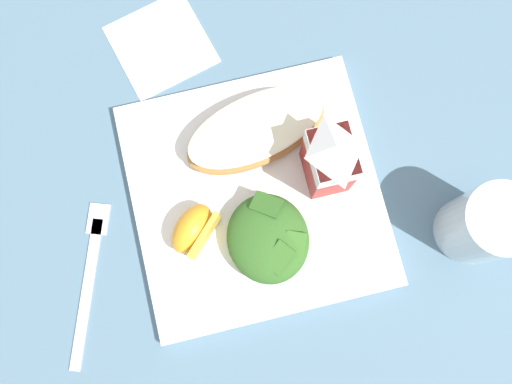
# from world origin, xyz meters

# --- Properties ---
(ground) EXTENTS (3.00, 3.00, 0.00)m
(ground) POSITION_xyz_m (0.00, 0.00, 0.00)
(ground) COLOR slate
(white_plate) EXTENTS (0.28, 0.28, 0.02)m
(white_plate) POSITION_xyz_m (0.00, 0.00, 0.01)
(white_plate) COLOR white
(white_plate) RESTS_ON ground
(cheesy_pizza_bread) EXTENTS (0.11, 0.18, 0.04)m
(cheesy_pizza_bread) POSITION_xyz_m (-0.07, 0.02, 0.03)
(cheesy_pizza_bread) COLOR #B77F42
(cheesy_pizza_bread) RESTS_ON white_plate
(green_salad_pile) EXTENTS (0.10, 0.09, 0.05)m
(green_salad_pile) POSITION_xyz_m (0.06, 0.00, 0.04)
(green_salad_pile) COLOR #336023
(green_salad_pile) RESTS_ON white_plate
(milk_carton) EXTENTS (0.06, 0.04, 0.11)m
(milk_carton) POSITION_xyz_m (-0.01, 0.08, 0.08)
(milk_carton) COLOR #B7332D
(milk_carton) RESTS_ON white_plate
(orange_wedge_front) EXTENTS (0.07, 0.07, 0.04)m
(orange_wedge_front) POSITION_xyz_m (0.03, -0.08, 0.04)
(orange_wedge_front) COLOR orange
(orange_wedge_front) RESTS_ON white_plate
(paper_napkin) EXTENTS (0.13, 0.13, 0.00)m
(paper_napkin) POSITION_xyz_m (-0.21, -0.07, 0.00)
(paper_napkin) COLOR white
(paper_napkin) RESTS_ON ground
(metal_fork) EXTENTS (0.18, 0.08, 0.01)m
(metal_fork) POSITION_xyz_m (0.04, -0.20, 0.00)
(metal_fork) COLOR silver
(metal_fork) RESTS_ON ground
(drinking_clear_cup) EXTENTS (0.08, 0.08, 0.10)m
(drinking_clear_cup) POSITION_xyz_m (0.10, 0.23, 0.05)
(drinking_clear_cup) COLOR silver
(drinking_clear_cup) RESTS_ON ground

